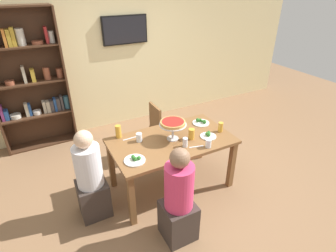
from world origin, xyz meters
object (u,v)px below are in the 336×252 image
object	(u,v)px
cutlery_fork_far	(178,123)
salad_plate_near_diner	(201,122)
beer_glass_amber_spare	(191,134)
diner_head_west	(91,181)
beer_glass_amber_short	(221,127)
dining_table	(172,146)
salad_plate_spare	(135,160)
water_glass_clear_near	(185,142)
chair_far_right	(162,127)
cutlery_fork_near	(196,147)
diner_near_left	(179,202)
cutlery_knife_near	(130,138)
beer_glass_amber_tall	(118,132)
water_glass_clear_far	(208,143)
deep_dish_pizza_stand	(173,124)
salad_plate_far_diner	(208,135)
television	(125,30)
bookshelf	(29,81)
water_glass_clear_spare	(139,137)

from	to	relation	value
cutlery_fork_far	salad_plate_near_diner	bearing A→B (deg)	139.02
beer_glass_amber_spare	salad_plate_near_diner	bearing A→B (deg)	40.09
diner_head_west	beer_glass_amber_short	xyz separation A→B (m)	(1.73, -0.11, 0.32)
dining_table	diner_head_west	bearing A→B (deg)	-179.86
beer_glass_amber_short	salad_plate_spare	bearing A→B (deg)	-176.16
beer_glass_amber_spare	water_glass_clear_near	size ratio (longest dim) A/B	1.18
chair_far_right	cutlery_fork_near	world-z (taller)	chair_far_right
diner_near_left	cutlery_knife_near	size ratio (longest dim) A/B	6.39
beer_glass_amber_tall	water_glass_clear_far	bearing A→B (deg)	-39.34
deep_dish_pizza_stand	cutlery_knife_near	world-z (taller)	deep_dish_pizza_stand
salad_plate_far_diner	water_glass_clear_near	distance (m)	0.39
cutlery_knife_near	water_glass_clear_near	bearing A→B (deg)	135.71
cutlery_fork_near	chair_far_right	bearing A→B (deg)	102.06
television	cutlery_fork_near	world-z (taller)	television
diner_head_west	beer_glass_amber_spare	bearing A→B (deg)	-3.98
diner_near_left	beer_glass_amber_tall	distance (m)	1.20
diner_head_west	salad_plate_spare	size ratio (longest dim) A/B	4.77
chair_far_right	water_glass_clear_far	distance (m)	1.16
diner_near_left	cutlery_fork_near	distance (m)	0.75
deep_dish_pizza_stand	water_glass_clear_far	xyz separation A→B (m)	(0.29, -0.36, -0.16)
bookshelf	water_glass_clear_near	distance (m)	2.71
water_glass_clear_far	cutlery_fork_near	bearing A→B (deg)	150.90
bookshelf	diner_near_left	xyz separation A→B (m)	(1.11, -2.78, -0.63)
salad_plate_near_diner	salad_plate_spare	xyz separation A→B (m)	(-1.15, -0.39, -0.00)
dining_table	chair_far_right	xyz separation A→B (m)	(0.24, 0.77, -0.16)
beer_glass_amber_short	beer_glass_amber_spare	distance (m)	0.44
water_glass_clear_near	cutlery_fork_near	size ratio (longest dim) A/B	0.65
water_glass_clear_near	diner_head_west	bearing A→B (deg)	169.55
diner_near_left	bookshelf	bearing A→B (deg)	21.75
diner_near_left	water_glass_clear_far	bearing A→B (deg)	-57.32
dining_table	water_glass_clear_spare	distance (m)	0.43
chair_far_right	water_glass_clear_near	world-z (taller)	chair_far_right
water_glass_clear_near	diner_near_left	bearing A→B (deg)	-125.91
television	water_glass_clear_near	world-z (taller)	television
salad_plate_far_diner	water_glass_clear_far	xyz separation A→B (m)	(-0.14, -0.20, 0.03)
deep_dish_pizza_stand	water_glass_clear_spare	size ratio (longest dim) A/B	3.08
dining_table	beer_glass_amber_short	world-z (taller)	beer_glass_amber_short
beer_glass_amber_spare	cutlery_fork_near	distance (m)	0.21
water_glass_clear_spare	cutlery_fork_far	distance (m)	0.69
cutlery_knife_near	cutlery_fork_far	world-z (taller)	same
water_glass_clear_near	cutlery_knife_near	distance (m)	0.72
television	cutlery_fork_far	world-z (taller)	television
dining_table	chair_far_right	world-z (taller)	chair_far_right
diner_head_west	salad_plate_far_diner	distance (m)	1.54
diner_head_west	deep_dish_pizza_stand	size ratio (longest dim) A/B	3.37
beer_glass_amber_tall	water_glass_clear_near	bearing A→B (deg)	-42.22
dining_table	water_glass_clear_far	bearing A→B (deg)	-48.51
water_glass_clear_far	cutlery_fork_far	bearing A→B (deg)	92.16
cutlery_fork_near	diner_near_left	bearing A→B (deg)	-122.19
chair_far_right	salad_plate_near_diner	world-z (taller)	chair_far_right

